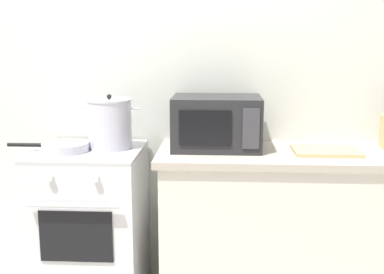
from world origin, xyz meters
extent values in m
cube|color=silver|center=(0.30, 0.97, 1.25)|extent=(4.40, 0.10, 2.50)
cube|color=beige|center=(0.90, 0.62, 0.44)|extent=(1.64, 0.56, 0.88)
cube|color=#ADA393|center=(0.90, 0.62, 0.90)|extent=(1.70, 0.60, 0.04)
cube|color=silver|center=(-0.35, 0.60, 0.45)|extent=(0.60, 0.60, 0.90)
cube|color=#B7B7BC|center=(-0.35, 0.60, 0.91)|extent=(0.60, 0.60, 0.02)
cube|color=black|center=(-0.35, 0.30, 0.52)|extent=(0.39, 0.01, 0.28)
cylinder|color=silver|center=(-0.35, 0.27, 0.70)|extent=(0.48, 0.02, 0.02)
cylinder|color=silver|center=(-0.47, 0.29, 0.84)|extent=(0.04, 0.02, 0.04)
cylinder|color=silver|center=(-0.23, 0.29, 0.84)|extent=(0.04, 0.02, 0.04)
cylinder|color=silver|center=(-0.23, 0.65, 1.06)|extent=(0.25, 0.25, 0.27)
cylinder|color=silver|center=(-0.23, 0.65, 1.20)|extent=(0.25, 0.25, 0.01)
sphere|color=black|center=(-0.23, 0.65, 1.22)|extent=(0.03, 0.03, 0.03)
cylinder|color=silver|center=(-0.37, 0.65, 1.15)|extent=(0.05, 0.01, 0.01)
cylinder|color=silver|center=(-0.09, 0.65, 1.15)|extent=(0.05, 0.01, 0.01)
cylinder|color=silver|center=(-0.46, 0.55, 0.95)|extent=(0.26, 0.26, 0.05)
cylinder|color=black|center=(-0.69, 0.55, 0.96)|extent=(0.20, 0.02, 0.02)
cube|color=#232326|center=(0.38, 0.68, 1.07)|extent=(0.50, 0.36, 0.30)
cube|color=black|center=(0.32, 0.50, 1.07)|extent=(0.28, 0.01, 0.19)
cube|color=#38383D|center=(0.56, 0.50, 1.07)|extent=(0.09, 0.01, 0.22)
cube|color=tan|center=(0.99, 0.60, 0.93)|extent=(0.36, 0.26, 0.02)
camera|label=1|loc=(0.40, -2.08, 1.54)|focal=45.87mm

